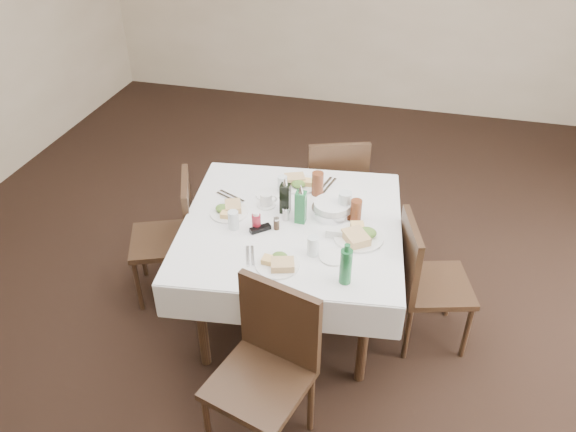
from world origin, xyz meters
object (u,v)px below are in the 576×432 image
object	(u,v)px
dining_table	(292,233)
chair_west	(175,230)
water_n	(282,185)
coffee_mug	(267,200)
chair_north	(335,185)
green_bottle	(346,266)
oil_cruet_dark	(285,197)
ketchup_bottle	(256,221)
chair_south	(269,360)
water_w	(233,220)
chair_east	(423,276)
water_s	(313,246)
oil_cruet_green	(301,206)
bread_basket	(332,208)
water_e	(345,203)

from	to	relation	value
dining_table	chair_west	world-z (taller)	chair_west
water_n	coffee_mug	world-z (taller)	water_n
chair_west	chair_north	bearing A→B (deg)	40.93
chair_west	green_bottle	xyz separation A→B (m)	(1.20, -0.52, 0.37)
oil_cruet_dark	ketchup_bottle	size ratio (longest dim) A/B	2.17
ketchup_bottle	coffee_mug	bearing A→B (deg)	92.34
water_n	green_bottle	bearing A→B (deg)	-54.74
coffee_mug	chair_south	bearing A→B (deg)	-73.59
chair_south	water_w	bearing A→B (deg)	120.02
chair_south	green_bottle	xyz separation A→B (m)	(0.30, 0.40, 0.33)
chair_south	ketchup_bottle	distance (m)	0.83
coffee_mug	chair_east	bearing A→B (deg)	-6.38
chair_south	water_s	xyz separation A→B (m)	(0.09, 0.58, 0.29)
water_w	oil_cruet_green	size ratio (longest dim) A/B	0.45
chair_south	bread_basket	xyz separation A→B (m)	(0.12, 0.99, 0.27)
bread_basket	oil_cruet_dark	size ratio (longest dim) A/B	1.01
water_n	oil_cruet_green	xyz separation A→B (m)	(0.18, -0.28, 0.05)
chair_north	chair_west	xyz separation A→B (m)	(-0.92, -0.80, -0.02)
chair_south	chair_east	xyz separation A→B (m)	(0.70, 0.86, -0.04)
water_n	water_s	distance (m)	0.65
water_e	green_bottle	size ratio (longest dim) A/B	0.63
oil_cruet_green	coffee_mug	world-z (taller)	oil_cruet_green
chair_west	water_s	size ratio (longest dim) A/B	7.72
water_e	bread_basket	world-z (taller)	water_e
chair_north	oil_cruet_dark	distance (m)	0.87
chair_west	chair_east	bearing A→B (deg)	-1.95
oil_cruet_green	bread_basket	bearing A→B (deg)	36.31
bread_basket	water_n	bearing A→B (deg)	155.24
water_e	chair_west	bearing A→B (deg)	-175.48
chair_south	chair_east	distance (m)	1.11
water_n	oil_cruet_green	bearing A→B (deg)	-56.84
coffee_mug	ketchup_bottle	bearing A→B (deg)	-87.66
ketchup_bottle	chair_south	bearing A→B (deg)	-69.24
dining_table	water_s	distance (m)	0.35
chair_east	green_bottle	bearing A→B (deg)	-131.05
water_e	ketchup_bottle	xyz separation A→B (m)	(-0.47, -0.27, -0.02)
bread_basket	oil_cruet_green	bearing A→B (deg)	-143.69
oil_cruet_dark	chair_north	bearing A→B (deg)	77.46
dining_table	water_n	distance (m)	0.36
chair_east	dining_table	bearing A→B (deg)	-178.49
ketchup_bottle	water_n	bearing A→B (deg)	83.84
dining_table	water_e	size ratio (longest dim) A/B	9.57
water_n	bread_basket	bearing A→B (deg)	-24.76
chair_west	bread_basket	distance (m)	1.07
water_s	coffee_mug	bearing A→B (deg)	133.52
chair_north	water_n	xyz separation A→B (m)	(-0.25, -0.57, 0.30)
chair_west	water_n	bearing A→B (deg)	18.73
dining_table	water_n	bearing A→B (deg)	114.20
dining_table	green_bottle	xyz separation A→B (m)	(0.39, -0.44, 0.19)
water_e	dining_table	bearing A→B (deg)	-150.39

